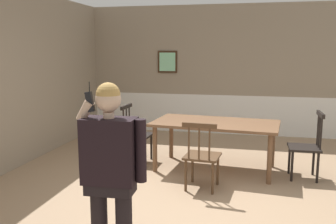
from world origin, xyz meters
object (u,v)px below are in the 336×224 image
Objects in this scene: chair_by_doorway at (136,134)px; chair_at_table_head at (202,156)px; person_figure at (111,165)px; dining_table at (215,127)px; chair_near_window at (307,146)px.

chair_at_table_head is (1.24, -1.01, -0.01)m from chair_by_doorway.
person_figure is at bearing -98.63° from chair_at_table_head.
chair_at_table_head is at bearing 53.13° from chair_by_doorway.
dining_table is 1.24× the size of person_figure.
chair_near_window is (1.33, -0.13, -0.20)m from dining_table.
chair_by_doorway is 1.02× the size of chair_at_table_head.
person_figure is (-1.90, -2.73, 0.43)m from chair_near_window.
chair_by_doorway reaches higher than dining_table.
chair_by_doorway is 0.59× the size of person_figure.
chair_near_window is at bearing 33.34° from chair_at_table_head.
dining_table is at bearing -103.38° from person_figure.
chair_at_table_head is at bearing -95.73° from dining_table.
chair_near_window is 1.60m from chair_at_table_head.
dining_table is 2.13× the size of chair_at_table_head.
dining_table is 0.91m from chair_at_table_head.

